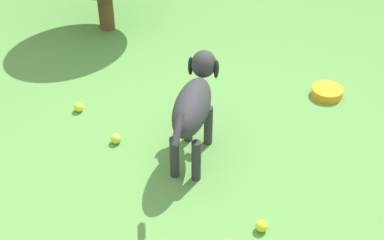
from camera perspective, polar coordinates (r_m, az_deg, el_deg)
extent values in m
plane|color=#548C42|center=(3.21, -1.05, -4.42)|extent=(14.00, 14.00, 0.00)
ellipsoid|color=#2D2D33|center=(2.98, 0.00, 1.42)|extent=(0.42, 0.54, 0.23)
cylinder|color=#2D2D33|center=(3.28, -0.42, -0.27)|extent=(0.06, 0.06, 0.28)
cylinder|color=#2D2D33|center=(3.25, 1.77, -0.60)|extent=(0.06, 0.06, 0.28)
cylinder|color=#2D2D33|center=(3.03, -1.91, -4.07)|extent=(0.06, 0.06, 0.28)
cylinder|color=#2D2D33|center=(3.01, 0.46, -4.45)|extent=(0.06, 0.06, 0.28)
ellipsoid|color=#2D2D33|center=(3.17, 1.28, 6.10)|extent=(0.21, 0.22, 0.17)
ellipsoid|color=black|center=(3.25, 1.56, 6.47)|extent=(0.12, 0.14, 0.07)
sphere|color=black|center=(3.29, 1.76, 6.95)|extent=(0.03, 0.03, 0.03)
ellipsoid|color=black|center=(3.19, -0.16, 5.88)|extent=(0.06, 0.07, 0.13)
ellipsoid|color=black|center=(3.16, 2.66, 5.52)|extent=(0.06, 0.07, 0.13)
cylinder|color=#2D2D33|center=(2.69, -1.55, -1.03)|extent=(0.12, 0.16, 0.13)
sphere|color=#C4E429|center=(2.83, 7.56, -11.31)|extent=(0.07, 0.07, 0.07)
sphere|color=#C1DE41|center=(3.35, -8.25, -2.00)|extent=(0.07, 0.07, 0.07)
sphere|color=#C9E431|center=(3.66, -12.18, 1.38)|extent=(0.07, 0.07, 0.07)
cylinder|color=orange|center=(3.86, 14.43, 2.98)|extent=(0.22, 0.22, 0.06)
cylinder|color=brown|center=(4.60, -9.32, 11.61)|extent=(0.13, 0.13, 0.32)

